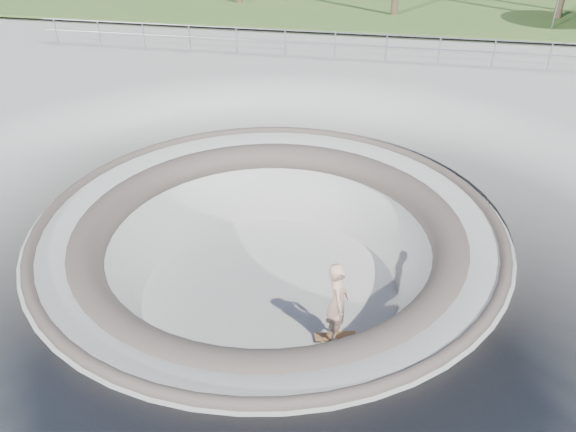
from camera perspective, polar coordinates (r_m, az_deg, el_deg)
name	(u,v)px	position (r m, az deg, el deg)	size (l,w,h in m)	color
ground	(269,220)	(12.41, -1.93, -0.45)	(180.00, 180.00, 0.00)	#A5A59F
skate_bowl	(271,285)	(13.48, -1.79, -7.03)	(14.00, 14.00, 4.10)	#A5A59F
distant_hills	(413,9)	(68.76, 12.58, 19.83)	(103.20, 45.00, 28.60)	olive
safety_railing	(335,45)	(23.11, 4.80, 16.94)	(25.00, 0.06, 1.03)	gray
skateboard	(336,336)	(12.22, 4.85, -12.09)	(0.92, 0.48, 0.09)	olive
skater	(338,302)	(11.58, 5.07, -8.67)	(0.69, 0.45, 1.89)	tan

